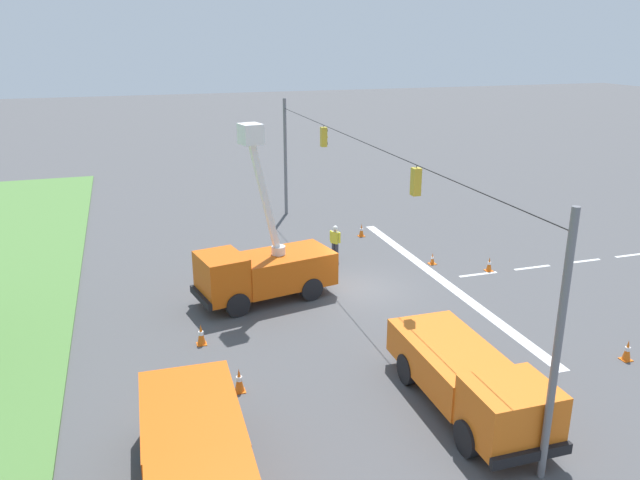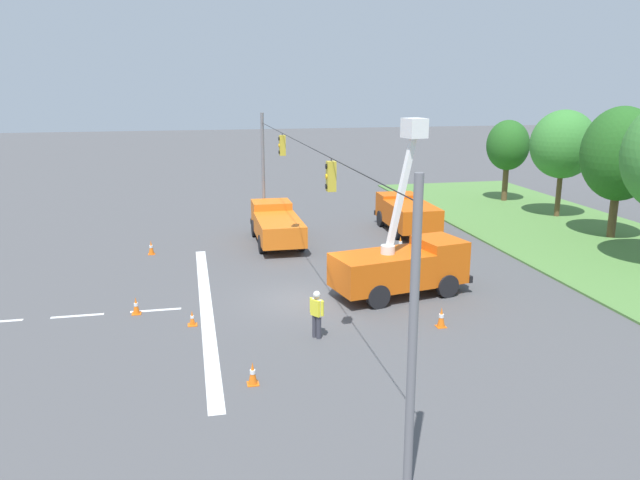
% 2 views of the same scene
% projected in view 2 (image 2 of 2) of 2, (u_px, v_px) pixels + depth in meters
% --- Properties ---
extents(ground_plane, '(200.00, 200.00, 0.00)m').
position_uv_depth(ground_plane, '(302.00, 300.00, 26.37)').
color(ground_plane, '#4C4C4F').
extents(lane_markings, '(17.60, 15.25, 0.01)m').
position_uv_depth(lane_markings, '(169.00, 309.00, 25.26)').
color(lane_markings, silver).
rests_on(lane_markings, ground).
extents(signal_gantry, '(26.20, 0.33, 7.20)m').
position_uv_depth(signal_gantry, '(302.00, 201.00, 25.30)').
color(signal_gantry, slate).
rests_on(signal_gantry, ground).
extents(tree_far_west, '(3.45, 3.11, 6.22)m').
position_uv_depth(tree_far_west, '(508.00, 146.00, 47.12)').
color(tree_far_west, brown).
rests_on(tree_far_west, ground).
extents(tree_west, '(4.14, 4.33, 7.22)m').
position_uv_depth(tree_west, '(563.00, 144.00, 41.29)').
color(tree_west, brown).
rests_on(tree_west, ground).
extents(tree_centre, '(4.61, 4.19, 7.67)m').
position_uv_depth(tree_centre, '(620.00, 154.00, 35.56)').
color(tree_centre, brown).
rests_on(tree_centre, ground).
extents(utility_truck_bucket_lift, '(3.46, 6.25, 7.52)m').
position_uv_depth(utility_truck_bucket_lift, '(402.00, 263.00, 26.68)').
color(utility_truck_bucket_lift, '#D6560F').
rests_on(utility_truck_bucket_lift, ground).
extents(utility_truck_support_near, '(6.69, 2.47, 2.05)m').
position_uv_depth(utility_truck_support_near, '(276.00, 224.00, 35.49)').
color(utility_truck_support_near, orange).
rests_on(utility_truck_support_near, ground).
extents(utility_truck_support_far, '(6.08, 2.65, 2.04)m').
position_uv_depth(utility_truck_support_far, '(407.00, 213.00, 38.15)').
color(utility_truck_support_far, '#D6560F').
rests_on(utility_truck_support_far, ground).
extents(road_worker, '(0.55, 0.43, 1.77)m').
position_uv_depth(road_worker, '(317.00, 311.00, 22.22)').
color(road_worker, '#383842').
rests_on(road_worker, ground).
extents(traffic_cone_foreground_left, '(0.36, 0.36, 0.80)m').
position_uv_depth(traffic_cone_foreground_left, '(439.00, 261.00, 30.73)').
color(traffic_cone_foreground_left, orange).
rests_on(traffic_cone_foreground_left, ground).
extents(traffic_cone_foreground_right, '(0.36, 0.36, 0.76)m').
position_uv_depth(traffic_cone_foreground_right, '(151.00, 247.00, 33.27)').
color(traffic_cone_foreground_right, orange).
rests_on(traffic_cone_foreground_right, ground).
extents(traffic_cone_mid_left, '(0.36, 0.36, 0.58)m').
position_uv_depth(traffic_cone_mid_left, '(192.00, 318.00, 23.54)').
color(traffic_cone_mid_left, orange).
rests_on(traffic_cone_mid_left, ground).
extents(traffic_cone_mid_right, '(0.36, 0.36, 0.70)m').
position_uv_depth(traffic_cone_mid_right, '(136.00, 306.00, 24.68)').
color(traffic_cone_mid_right, orange).
rests_on(traffic_cone_mid_right, ground).
extents(traffic_cone_near_bucket, '(0.36, 0.36, 0.73)m').
position_uv_depth(traffic_cone_near_bucket, '(253.00, 373.00, 18.90)').
color(traffic_cone_near_bucket, orange).
rests_on(traffic_cone_near_bucket, ground).
extents(traffic_cone_lane_edge_a, '(0.36, 0.36, 0.78)m').
position_uv_depth(traffic_cone_lane_edge_a, '(441.00, 317.00, 23.35)').
color(traffic_cone_lane_edge_a, orange).
rests_on(traffic_cone_lane_edge_a, ground).
extents(traffic_cone_lane_edge_b, '(0.36, 0.36, 0.82)m').
position_uv_depth(traffic_cone_lane_edge_b, '(400.00, 243.00, 33.97)').
color(traffic_cone_lane_edge_b, orange).
rests_on(traffic_cone_lane_edge_b, ground).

